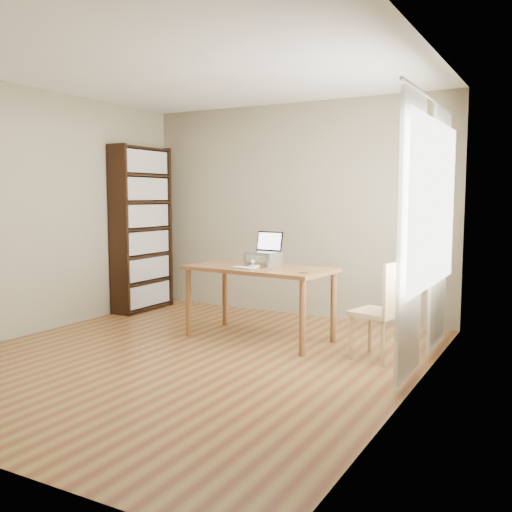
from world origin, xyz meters
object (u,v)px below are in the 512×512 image
(desk, at_px, (259,275))
(keyboard, at_px, (244,268))
(bookshelf, at_px, (142,229))
(chair, at_px, (384,307))
(cat, at_px, (265,260))
(laptop, at_px, (266,247))

(desk, distance_m, keyboard, 0.25)
(bookshelf, bearing_deg, desk, -17.18)
(keyboard, distance_m, chair, 1.43)
(cat, bearing_deg, bookshelf, 174.03)
(desk, relative_size, laptop, 4.78)
(keyboard, distance_m, cat, 0.34)
(laptop, height_order, cat, laptop)
(cat, bearing_deg, laptop, 122.49)
(laptop, bearing_deg, bookshelf, 171.89)
(cat, bearing_deg, chair, -2.59)
(chair, bearing_deg, keyboard, -163.22)
(chair, bearing_deg, bookshelf, -179.21)
(keyboard, xyz_separation_m, chair, (1.40, 0.07, -0.28))
(bookshelf, relative_size, keyboard, 7.59)
(cat, relative_size, chair, 0.52)
(bookshelf, xyz_separation_m, laptop, (2.07, -0.51, -0.11))
(laptop, bearing_deg, chair, -6.14)
(desk, height_order, cat, cat)
(keyboard, height_order, cat, cat)
(laptop, relative_size, chair, 0.36)
(desk, bearing_deg, laptop, 95.62)
(desk, height_order, chair, chair)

